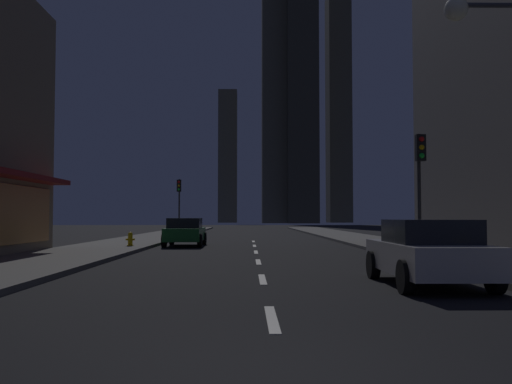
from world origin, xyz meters
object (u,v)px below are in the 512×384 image
(traffic_light_near_right, at_px, (420,167))
(traffic_light_far_left, at_px, (179,195))
(car_parked_near, at_px, (428,252))
(car_parked_far, at_px, (185,232))
(street_lamp_right, at_px, (490,67))
(fire_hydrant_far_left, at_px, (130,239))

(traffic_light_near_right, distance_m, traffic_light_far_left, 25.56)
(car_parked_near, xyz_separation_m, car_parked_far, (-7.20, 16.80, 0.00))
(car_parked_far, distance_m, street_lamp_right, 18.89)
(street_lamp_right, bearing_deg, car_parked_near, -157.01)
(traffic_light_near_right, xyz_separation_m, traffic_light_far_left, (-11.00, 23.07, 0.00))
(car_parked_near, distance_m, traffic_light_far_left, 31.08)
(car_parked_near, distance_m, street_lamp_right, 4.74)
(car_parked_far, relative_size, street_lamp_right, 0.64)
(car_parked_far, distance_m, fire_hydrant_far_left, 3.44)
(fire_hydrant_far_left, height_order, traffic_light_far_left, traffic_light_far_left)
(car_parked_near, height_order, street_lamp_right, street_lamp_right)
(car_parked_far, distance_m, traffic_light_far_left, 13.19)
(car_parked_far, relative_size, traffic_light_near_right, 1.01)
(car_parked_near, relative_size, fire_hydrant_far_left, 6.48)
(fire_hydrant_far_left, xyz_separation_m, street_lamp_right, (11.28, -13.50, 4.61))
(street_lamp_right, bearing_deg, fire_hydrant_far_left, 129.88)
(car_parked_far, relative_size, traffic_light_far_left, 1.01)
(car_parked_near, bearing_deg, traffic_light_near_right, 73.84)
(car_parked_far, bearing_deg, street_lamp_right, -60.76)
(traffic_light_near_right, relative_size, street_lamp_right, 0.64)
(fire_hydrant_far_left, xyz_separation_m, traffic_light_near_right, (11.40, -7.70, 2.74))
(car_parked_far, height_order, traffic_light_far_left, traffic_light_far_left)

